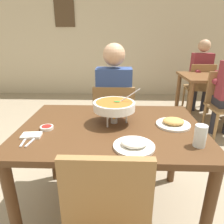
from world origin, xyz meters
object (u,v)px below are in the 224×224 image
object	(u,v)px
diner_main	(114,98)
rice_plate	(134,144)
appetizer_plate	(173,123)
chair_bg_right	(223,101)
chair_diner_main	(114,120)
dining_table_main	(111,140)
curry_bowl	(114,106)
sauce_dish	(47,127)
patron_bg_left	(201,71)
dining_table_far	(213,84)
chair_bg_left	(199,85)
drink_glass	(200,137)

from	to	relation	value
diner_main	rice_plate	world-z (taller)	diner_main
appetizer_plate	chair_bg_right	size ratio (longest dim) A/B	0.27
chair_diner_main	chair_bg_right	size ratio (longest dim) A/B	1.00
appetizer_plate	chair_bg_right	xyz separation A→B (m)	(1.09, 1.46, -0.28)
dining_table_main	curry_bowl	xyz separation A→B (m)	(0.02, 0.06, 0.24)
sauce_dish	patron_bg_left	distance (m)	3.32
chair_diner_main	appetizer_plate	world-z (taller)	chair_diner_main
rice_plate	appetizer_plate	distance (m)	0.44
diner_main	chair_bg_right	size ratio (longest dim) A/B	1.46
dining_table_far	chair_bg_left	distance (m)	0.48
chair_diner_main	diner_main	xyz separation A→B (m)	(0.00, 0.03, 0.24)
patron_bg_left	appetizer_plate	bearing A→B (deg)	-114.23
dining_table_main	chair_bg_right	world-z (taller)	chair_bg_right
diner_main	chair_bg_right	xyz separation A→B (m)	(1.53, 0.71, -0.24)
diner_main	sauce_dish	world-z (taller)	diner_main
chair_diner_main	chair_bg_right	xyz separation A→B (m)	(1.53, 0.75, 0.00)
rice_plate	dining_table_main	bearing A→B (deg)	115.79
dining_table_main	appetizer_plate	world-z (taller)	appetizer_plate
dining_table_far	chair_bg_right	size ratio (longest dim) A/B	1.11
dining_table_main	drink_glass	size ratio (longest dim) A/B	9.87
chair_diner_main	curry_bowl	xyz separation A→B (m)	(0.02, -0.68, 0.39)
drink_glass	dining_table_far	distance (m)	2.50
rice_plate	appetizer_plate	xyz separation A→B (m)	(0.30, 0.32, 0.00)
diner_main	dining_table_far	xyz separation A→B (m)	(1.57, 1.23, -0.11)
chair_diner_main	chair_bg_right	distance (m)	1.70
chair_diner_main	diner_main	world-z (taller)	diner_main
drink_glass	chair_bg_left	bearing A→B (deg)	69.38
rice_plate	chair_bg_left	size ratio (longest dim) A/B	0.27
appetizer_plate	sauce_dish	xyz separation A→B (m)	(-0.88, -0.09, -0.01)
patron_bg_left	curry_bowl	bearing A→B (deg)	-121.98
curry_bowl	patron_bg_left	distance (m)	2.96
chair_diner_main	patron_bg_left	distance (m)	2.43
chair_diner_main	sauce_dish	bearing A→B (deg)	-118.75
curry_bowl	dining_table_far	distance (m)	2.50
drink_glass	curry_bowl	bearing A→B (deg)	147.41
rice_plate	drink_glass	bearing A→B (deg)	4.73
dining_table_main	chair_diner_main	bearing A→B (deg)	90.00
patron_bg_left	chair_bg_left	bearing A→B (deg)	-111.01
dining_table_main	appetizer_plate	bearing A→B (deg)	3.32
sauce_dish	dining_table_main	bearing A→B (deg)	8.44
chair_bg_left	dining_table_far	bearing A→B (deg)	-86.41
diner_main	rice_plate	xyz separation A→B (m)	(0.14, -1.06, 0.05)
appetizer_plate	sauce_dish	world-z (taller)	appetizer_plate
chair_bg_right	dining_table_far	bearing A→B (deg)	85.14
rice_plate	dining_table_far	distance (m)	2.71
curry_bowl	drink_glass	xyz separation A→B (m)	(0.50, -0.32, -0.07)
appetizer_plate	drink_glass	world-z (taller)	drink_glass
drink_glass	appetizer_plate	bearing A→B (deg)	105.34
chair_diner_main	drink_glass	size ratio (longest dim) A/B	6.92
chair_bg_right	dining_table_main	bearing A→B (deg)	-135.82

